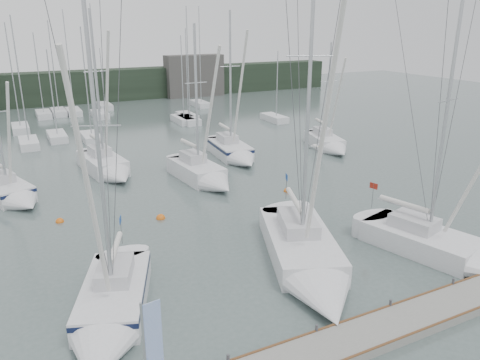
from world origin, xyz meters
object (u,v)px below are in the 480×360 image
(sailboat_mid_a, at_px, (13,194))
(sailboat_near_center, at_px, (310,266))
(sailboat_mid_c, at_px, (205,176))
(sailboat_mid_e, at_px, (330,145))
(dock_banner, at_px, (151,350))
(buoy_a, at_px, (161,218))
(sailboat_near_left, at_px, (109,315))
(sailboat_near_right, at_px, (453,252))
(buoy_b, at_px, (287,191))
(sailboat_mid_d, at_px, (235,153))
(sailboat_mid_b, at_px, (109,168))
(buoy_c, at_px, (60,222))

(sailboat_mid_a, bearing_deg, sailboat_near_center, -73.49)
(sailboat_mid_a, distance_m, sailboat_mid_c, 14.15)
(sailboat_mid_e, height_order, dock_banner, sailboat_mid_e)
(sailboat_near_center, height_order, buoy_a, sailboat_near_center)
(sailboat_mid_a, bearing_deg, sailboat_near_left, -99.42)
(sailboat_mid_e, xyz_separation_m, dock_banner, (-25.95, -25.20, 2.36))
(sailboat_near_right, bearing_deg, sailboat_mid_e, 53.86)
(sailboat_mid_a, height_order, buoy_b, sailboat_mid_a)
(sailboat_mid_c, bearing_deg, sailboat_near_right, -74.36)
(sailboat_mid_d, bearing_deg, dock_banner, -115.99)
(sailboat_mid_b, bearing_deg, sailboat_mid_a, -164.96)
(sailboat_mid_d, distance_m, buoy_c, 18.45)
(sailboat_mid_c, xyz_separation_m, dock_banner, (-10.66, -21.33, 2.27))
(sailboat_mid_a, relative_size, sailboat_mid_b, 0.75)
(sailboat_near_right, distance_m, buoy_b, 13.63)
(sailboat_mid_d, bearing_deg, sailboat_near_left, -123.05)
(buoy_b, bearing_deg, buoy_c, 173.77)
(sailboat_mid_d, distance_m, dock_banner, 30.93)
(sailboat_near_right, height_order, buoy_b, sailboat_near_right)
(dock_banner, bearing_deg, sailboat_near_left, 83.71)
(sailboat_mid_c, bearing_deg, sailboat_near_left, -130.67)
(sailboat_near_left, height_order, buoy_b, sailboat_near_left)
(sailboat_near_center, bearing_deg, buoy_a, 134.38)
(sailboat_mid_b, bearing_deg, sailboat_near_right, -67.84)
(sailboat_near_center, bearing_deg, buoy_c, 150.29)
(buoy_a, relative_size, buoy_c, 1.14)
(sailboat_near_right, bearing_deg, sailboat_near_center, 148.79)
(buoy_a, bearing_deg, sailboat_near_left, -118.24)
(sailboat_mid_a, height_order, sailboat_mid_b, sailboat_mid_b)
(sailboat_mid_b, height_order, sailboat_mid_c, sailboat_mid_b)
(dock_banner, bearing_deg, buoy_b, 38.61)
(sailboat_near_right, distance_m, buoy_c, 23.92)
(sailboat_mid_c, bearing_deg, buoy_c, -171.76)
(sailboat_mid_c, height_order, buoy_a, sailboat_mid_c)
(sailboat_near_center, relative_size, sailboat_near_right, 1.26)
(buoy_b, bearing_deg, sailboat_near_center, -117.15)
(buoy_c, bearing_deg, buoy_b, -6.23)
(sailboat_near_center, height_order, sailboat_mid_b, sailboat_near_center)
(sailboat_mid_c, distance_m, dock_banner, 23.96)
(sailboat_near_right, relative_size, sailboat_mid_d, 1.02)
(sailboat_mid_d, relative_size, sailboat_mid_e, 1.26)
(sailboat_near_left, bearing_deg, buoy_b, 55.27)
(sailboat_mid_b, bearing_deg, sailboat_mid_d, -9.67)
(buoy_a, xyz_separation_m, buoy_b, (10.31, 0.64, 0.00))
(sailboat_mid_d, distance_m, sailboat_mid_e, 10.16)
(dock_banner, bearing_deg, buoy_a, 63.42)
(sailboat_mid_e, bearing_deg, sailboat_near_center, -115.29)
(sailboat_mid_e, bearing_deg, dock_banner, -121.82)
(buoy_c, distance_m, dock_banner, 18.77)
(sailboat_near_right, relative_size, buoy_c, 27.18)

